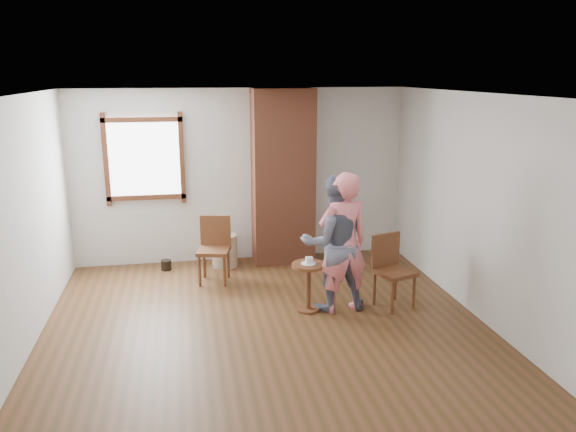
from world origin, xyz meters
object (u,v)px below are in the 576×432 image
(dining_chair_right, at_px, (391,266))
(person_pink, at_px, (343,243))
(side_table, at_px, (308,279))
(stoneware_crock, at_px, (225,251))
(man, at_px, (334,243))
(dining_chair_left, at_px, (214,245))

(dining_chair_right, distance_m, person_pink, 0.73)
(person_pink, bearing_deg, dining_chair_right, 174.85)
(side_table, bearing_deg, stoneware_crock, 115.89)
(side_table, bearing_deg, dining_chair_right, -1.34)
(stoneware_crock, distance_m, person_pink, 2.35)
(dining_chair_right, bearing_deg, man, 155.56)
(side_table, xyz_separation_m, person_pink, (0.40, -0.08, 0.45))
(dining_chair_left, xyz_separation_m, dining_chair_right, (2.08, -1.27, -0.00))
(dining_chair_left, relative_size, man, 0.54)
(side_table, xyz_separation_m, man, (0.32, 0.03, 0.43))
(person_pink, bearing_deg, man, -64.71)
(person_pink, bearing_deg, dining_chair_left, -52.93)
(side_table, height_order, person_pink, person_pink)
(dining_chair_left, xyz_separation_m, side_table, (1.05, -1.25, -0.10))
(dining_chair_left, distance_m, man, 1.85)
(stoneware_crock, distance_m, man, 2.20)
(stoneware_crock, distance_m, dining_chair_left, 0.63)
(person_pink, bearing_deg, stoneware_crock, -66.26)
(side_table, bearing_deg, dining_chair_left, 130.02)
(side_table, bearing_deg, man, 6.25)
(stoneware_crock, bearing_deg, person_pink, -55.89)
(stoneware_crock, bearing_deg, dining_chair_right, -43.63)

